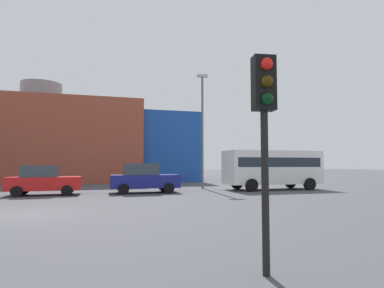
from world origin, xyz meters
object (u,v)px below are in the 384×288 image
(parked_car_3, at_px, (144,178))
(traffic_light_near_right, at_px, (265,112))
(white_bus, at_px, (272,167))
(street_lamp, at_px, (202,124))
(parked_car_2, at_px, (44,180))

(parked_car_3, relative_size, traffic_light_near_right, 1.19)
(white_bus, relative_size, street_lamp, 0.79)
(white_bus, bearing_deg, parked_car_3, -179.29)
(parked_car_2, bearing_deg, white_bus, 0.43)
(parked_car_2, xyz_separation_m, street_lamp, (10.42, 2.52, 3.97))
(white_bus, xyz_separation_m, street_lamp, (-4.41, 2.41, 3.20))
(traffic_light_near_right, xyz_separation_m, street_lamp, (4.73, 18.08, 2.22))
(street_lamp, bearing_deg, parked_car_2, -166.38)
(traffic_light_near_right, bearing_deg, street_lamp, 172.73)
(parked_car_3, height_order, traffic_light_near_right, traffic_light_near_right)
(white_bus, bearing_deg, parked_car_2, -179.57)
(white_bus, xyz_separation_m, traffic_light_near_right, (-9.14, -15.67, 0.97))
(parked_car_2, relative_size, parked_car_3, 0.94)
(traffic_light_near_right, bearing_deg, parked_car_3, -172.79)
(parked_car_2, height_order, parked_car_3, parked_car_3)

